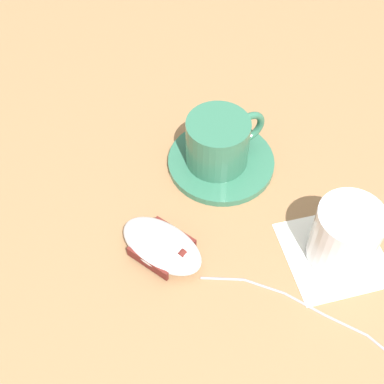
% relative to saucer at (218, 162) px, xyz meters
% --- Properties ---
extents(ground_plane, '(3.00, 3.00, 0.00)m').
position_rel_saucer_xyz_m(ground_plane, '(-0.12, -0.00, -0.01)').
color(ground_plane, olive).
extents(saucer, '(0.15, 0.15, 0.01)m').
position_rel_saucer_xyz_m(saucer, '(0.00, 0.00, 0.00)').
color(saucer, '#2D664C').
rests_on(saucer, ground).
extents(coffee_cup, '(0.09, 0.11, 0.07)m').
position_rel_saucer_xyz_m(coffee_cup, '(0.00, 0.00, 0.04)').
color(coffee_cup, '#2D664C').
rests_on(coffee_cup, saucer).
extents(computer_mouse, '(0.12, 0.12, 0.03)m').
position_rel_saucer_xyz_m(computer_mouse, '(-0.14, 0.09, 0.01)').
color(computer_mouse, silver).
rests_on(computer_mouse, ground).
extents(mouse_cable, '(0.16, 0.31, 0.00)m').
position_rel_saucer_xyz_m(mouse_cable, '(-0.25, -0.11, -0.00)').
color(mouse_cable, gray).
rests_on(mouse_cable, ground).
extents(napkin_under_glass, '(0.14, 0.14, 0.00)m').
position_rel_saucer_xyz_m(napkin_under_glass, '(-0.16, -0.12, -0.00)').
color(napkin_under_glass, silver).
rests_on(napkin_under_glass, ground).
extents(drinking_glass, '(0.08, 0.08, 0.08)m').
position_rel_saucer_xyz_m(drinking_glass, '(-0.16, -0.13, 0.04)').
color(drinking_glass, silver).
rests_on(drinking_glass, napkin_under_glass).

